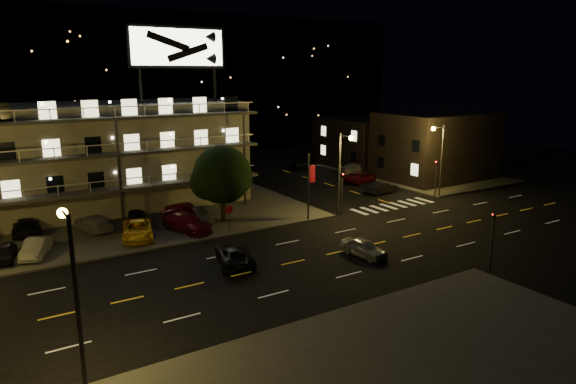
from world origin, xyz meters
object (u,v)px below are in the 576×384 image
lot_car_4 (200,214)px  tree (222,177)px  road_car_west (235,255)px  road_car_east (364,248)px  lot_car_7 (93,223)px  lot_car_2 (138,230)px  side_car_0 (382,188)px

lot_car_4 → tree: bearing=-23.7°
road_car_west → road_car_east: bearing=174.1°
lot_car_7 → road_car_west: bearing=103.3°
lot_car_2 → road_car_east: bearing=-28.4°
lot_car_7 → side_car_0: 31.10m
tree → road_car_east: 15.24m
lot_car_7 → road_car_east: 23.39m
lot_car_4 → road_car_east: (7.03, -14.76, -0.16)m
tree → road_car_west: 11.42m
tree → side_car_0: (20.21, 0.86, -3.63)m
side_car_0 → road_car_west: (-23.97, -11.02, 0.03)m
lot_car_2 → lot_car_4: size_ratio=1.32×
lot_car_2 → side_car_0: size_ratio=1.27×
lot_car_7 → lot_car_2: bearing=108.1°
road_car_west → side_car_0: bearing=-138.8°
tree → road_car_west: tree is taller
lot_car_7 → side_car_0: bearing=161.2°
road_car_west → lot_car_4: bearing=-83.4°
road_car_east → road_car_west: bearing=149.3°
lot_car_4 → lot_car_7: 9.26m
lot_car_7 → tree: bearing=149.0°
lot_car_4 → road_car_east: lot_car_4 is taller
lot_car_7 → road_car_west: size_ratio=0.91×
lot_car_2 → lot_car_4: lot_car_2 is taller
lot_car_4 → road_car_east: bearing=-62.0°
road_car_east → road_car_west: 9.70m
lot_car_2 → road_car_east: (13.35, -12.90, -0.21)m
lot_car_4 → road_car_east: 16.35m
lot_car_7 → road_car_west: lot_car_7 is taller
lot_car_4 → side_car_0: size_ratio=0.96×
tree → lot_car_7: bearing=163.5°
side_car_0 → road_car_west: road_car_west is taller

